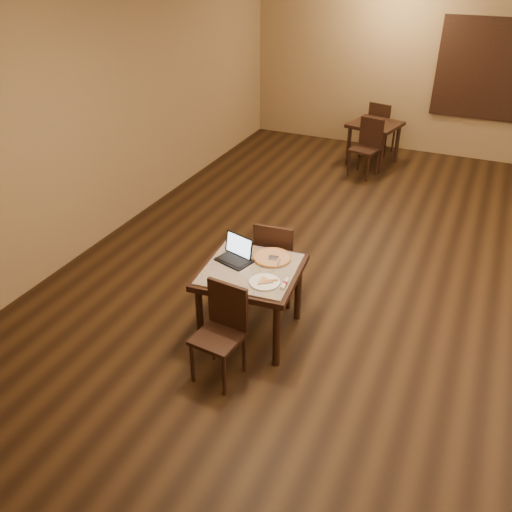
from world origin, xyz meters
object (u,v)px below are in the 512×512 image
at_px(other_table_b, 375,130).
at_px(other_table_b_chair_near, 367,144).
at_px(tiled_table, 251,277).
at_px(pizza_pan, 272,259).
at_px(laptop, 236,253).
at_px(chair_main_far, 276,258).
at_px(chair_main_near, 222,326).
at_px(other_table_b_chair_far, 380,125).

height_order(other_table_b, other_table_b_chair_near, other_table_b_chair_near).
distance_m(tiled_table, pizza_pan, 0.29).
bearing_deg(laptop, chair_main_far, 84.47).
height_order(pizza_pan, other_table_b_chair_near, other_table_b_chair_near).
distance_m(tiled_table, other_table_b, 5.17).
relative_size(tiled_table, pizza_pan, 2.66).
relative_size(chair_main_near, other_table_b_chair_far, 0.97).
bearing_deg(pizza_pan, tiled_table, -116.57).
relative_size(chair_main_far, other_table_b_chair_far, 1.03).
bearing_deg(other_table_b_chair_far, other_table_b, 105.16).
xyz_separation_m(laptop, other_table_b_chair_far, (0.15, 5.61, -0.29)).
bearing_deg(other_table_b_chair_near, laptop, -79.20).
bearing_deg(other_table_b_chair_near, tiled_table, -76.67).
bearing_deg(chair_main_near, tiled_table, 96.56).
xyz_separation_m(laptop, other_table_b, (0.17, 5.07, -0.22)).
bearing_deg(chair_main_near, laptop, 111.87).
bearing_deg(pizza_pan, other_table_b_chair_near, 91.71).
bearing_deg(laptop, other_table_b, 104.54).
bearing_deg(other_table_b, other_table_b_chair_far, 105.16).
xyz_separation_m(tiled_table, chair_main_far, (0.01, 0.62, -0.12)).
bearing_deg(other_table_b, tiled_table, -76.48).
xyz_separation_m(tiled_table, other_table_b_chair_far, (-0.05, 5.72, -0.13)).
relative_size(tiled_table, chair_main_far, 1.04).
height_order(chair_main_far, laptop, laptop).
bearing_deg(other_table_b_chair_near, chair_main_far, -76.55).
xyz_separation_m(chair_main_near, other_table_b_chair_far, (-0.06, 6.34, 0.01)).
bearing_deg(tiled_table, chair_main_near, -94.62).
bearing_deg(tiled_table, other_table_b_chair_far, 85.12).
bearing_deg(pizza_pan, laptop, -156.77).
relative_size(chair_main_far, other_table_b, 1.04).
xyz_separation_m(chair_main_near, laptop, (-0.21, 0.72, 0.31)).
xyz_separation_m(other_table_b_chair_near, other_table_b_chair_far, (-0.04, 1.09, 0.00)).
relative_size(pizza_pan, other_table_b_chair_far, 0.40).
height_order(chair_main_near, laptop, laptop).
height_order(chair_main_near, other_table_b_chair_near, other_table_b_chair_near).
height_order(pizza_pan, other_table_b, pizza_pan).
distance_m(chair_main_far, laptop, 0.62).
height_order(pizza_pan, other_table_b_chair_far, other_table_b_chair_far).
distance_m(tiled_table, chair_main_far, 0.63).
bearing_deg(other_table_b_chair_far, tiled_table, 103.68).
bearing_deg(tiled_table, pizza_pan, 58.07).
xyz_separation_m(tiled_table, laptop, (-0.20, 0.10, 0.16)).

